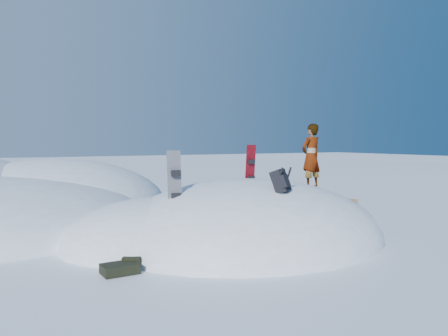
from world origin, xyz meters
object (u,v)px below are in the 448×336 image
snowboard_dark (175,187)px  backpack (281,181)px  person (311,156)px  snowboard_red (250,172)px

snowboard_dark → backpack: snowboard_dark is taller
person → backpack: bearing=26.1°
snowboard_red → backpack: size_ratio=2.36×
backpack → person: (1.98, 1.35, 0.47)m
snowboard_red → person: size_ratio=0.82×
person → snowboard_dark: bearing=-5.9°
snowboard_red → snowboard_dark: snowboard_red is taller
snowboard_red → backpack: bearing=-101.2°
snowboard_red → backpack: 1.77m
backpack → person: size_ratio=0.35×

